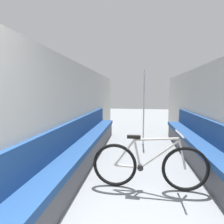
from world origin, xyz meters
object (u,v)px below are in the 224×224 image
(bicycle, at_px, (149,166))
(bench_seat_row_left, at_px, (86,147))
(bench_seat_row_right, at_px, (203,152))
(grab_pole_near, at_px, (144,109))

(bicycle, bearing_deg, bench_seat_row_left, 127.25)
(bench_seat_row_right, height_order, grab_pole_near, grab_pole_near)
(bench_seat_row_left, distance_m, bicycle, 1.54)
(bench_seat_row_right, bearing_deg, grab_pole_near, 127.92)
(bench_seat_row_right, distance_m, bicycle, 1.41)
(bicycle, xyz_separation_m, grab_pole_near, (0.00, 2.28, 0.64))
(bicycle, relative_size, grab_pole_near, 0.84)
(bench_seat_row_left, height_order, bicycle, bench_seat_row_left)
(bicycle, bearing_deg, bench_seat_row_right, 22.60)
(bench_seat_row_right, relative_size, bicycle, 2.91)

